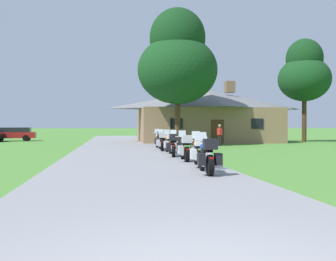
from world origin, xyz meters
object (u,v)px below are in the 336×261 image
at_px(tree_by_lodge_front, 177,61).
at_px(motorcycle_yellow_fourth_in_row, 173,145).
at_px(motorcycle_blue_third_in_row, 185,148).
at_px(tree_right_of_lodge, 304,73).
at_px(motorcycle_orange_fifth_in_row, 170,143).
at_px(motorcycle_silver_farthest_in_row, 159,140).
at_px(motorcycle_blue_nearest_to_camera, 207,157).
at_px(motorcycle_orange_second_in_row, 199,152).
at_px(bystander_red_shirt_near_lodge, 220,134).
at_px(motorcycle_orange_sixth_in_row, 162,142).
at_px(parked_red_suv_far_left, 13,134).

bearing_deg(tree_by_lodge_front, motorcycle_yellow_fourth_in_row, -100.16).
distance_m(motorcycle_blue_third_in_row, tree_right_of_lodge, 26.32).
xyz_separation_m(motorcycle_orange_fifth_in_row, motorcycle_silver_farthest_in_row, (-0.01, 4.75, 0.00)).
distance_m(motorcycle_blue_nearest_to_camera, motorcycle_orange_second_in_row, 2.26).
bearing_deg(tree_right_of_lodge, bystander_red_shirt_near_lodge, -147.01).
height_order(motorcycle_silver_farthest_in_row, bystander_red_shirt_near_lodge, bystander_red_shirt_near_lodge).
relative_size(tree_right_of_lodge, tree_by_lodge_front, 0.91).
bearing_deg(bystander_red_shirt_near_lodge, motorcycle_blue_third_in_row, -48.51).
relative_size(motorcycle_blue_nearest_to_camera, tree_right_of_lodge, 0.21).
bearing_deg(motorcycle_silver_farthest_in_row, motorcycle_blue_nearest_to_camera, -93.44).
distance_m(motorcycle_orange_sixth_in_row, bystander_red_shirt_near_lodge, 8.23).
xyz_separation_m(motorcycle_orange_sixth_in_row, bystander_red_shirt_near_lodge, (5.31, 6.28, 0.34)).
distance_m(motorcycle_orange_sixth_in_row, tree_by_lodge_front, 10.20).
xyz_separation_m(motorcycle_orange_second_in_row, motorcycle_yellow_fourth_in_row, (-0.16, 5.18, 0.00)).
bearing_deg(motorcycle_blue_third_in_row, motorcycle_orange_sixth_in_row, 93.15).
bearing_deg(motorcycle_blue_third_in_row, bystander_red_shirt_near_lodge, 71.53).
relative_size(motorcycle_blue_nearest_to_camera, motorcycle_orange_second_in_row, 1.00).
bearing_deg(motorcycle_orange_fifth_in_row, tree_by_lodge_front, 77.24).
xyz_separation_m(motorcycle_silver_farthest_in_row, parked_red_suv_far_left, (-13.25, 16.73, 0.17)).
distance_m(motorcycle_yellow_fourth_in_row, tree_right_of_lodge, 24.38).
bearing_deg(bystander_red_shirt_near_lodge, motorcycle_yellow_fourth_in_row, -53.46).
bearing_deg(motorcycle_silver_farthest_in_row, motorcycle_blue_third_in_row, -92.81).
bearing_deg(motorcycle_silver_farthest_in_row, motorcycle_orange_sixth_in_row, -95.57).
relative_size(motorcycle_orange_fifth_in_row, tree_by_lodge_front, 0.19).
height_order(motorcycle_orange_second_in_row, bystander_red_shirt_near_lodge, bystander_red_shirt_near_lodge).
bearing_deg(motorcycle_yellow_fourth_in_row, motorcycle_blue_third_in_row, -79.69).
distance_m(motorcycle_orange_sixth_in_row, motorcycle_silver_farthest_in_row, 2.49).
bearing_deg(motorcycle_blue_nearest_to_camera, motorcycle_orange_fifth_in_row, 91.88).
distance_m(motorcycle_silver_farthest_in_row, parked_red_suv_far_left, 21.34).
distance_m(tree_right_of_lodge, parked_red_suv_far_left, 30.00).
distance_m(bystander_red_shirt_near_lodge, tree_by_lodge_front, 6.79).
xyz_separation_m(motorcycle_orange_second_in_row, motorcycle_orange_fifth_in_row, (-0.01, 7.63, 0.00)).
height_order(motorcycle_yellow_fourth_in_row, bystander_red_shirt_near_lodge, bystander_red_shirt_near_lodge).
distance_m(motorcycle_blue_nearest_to_camera, motorcycle_orange_sixth_in_row, 12.13).
relative_size(motorcycle_orange_sixth_in_row, tree_by_lodge_front, 0.19).
xyz_separation_m(motorcycle_orange_second_in_row, motorcycle_silver_farthest_in_row, (-0.02, 12.38, 0.00)).
distance_m(motorcycle_yellow_fourth_in_row, tree_by_lodge_front, 14.13).
relative_size(motorcycle_orange_fifth_in_row, motorcycle_silver_farthest_in_row, 1.00).
distance_m(motorcycle_orange_second_in_row, tree_right_of_lodge, 28.27).
distance_m(motorcycle_blue_nearest_to_camera, motorcycle_yellow_fourth_in_row, 7.43).
xyz_separation_m(motorcycle_blue_third_in_row, tree_by_lodge_front, (2.14, 15.18, 6.20)).
distance_m(motorcycle_blue_third_in_row, tree_by_lodge_front, 16.53).
height_order(motorcycle_blue_nearest_to_camera, motorcycle_blue_third_in_row, same).
relative_size(motorcycle_orange_second_in_row, motorcycle_yellow_fourth_in_row, 1.00).
relative_size(motorcycle_orange_fifth_in_row, tree_right_of_lodge, 0.21).
distance_m(motorcycle_blue_nearest_to_camera, motorcycle_orange_fifth_in_row, 9.88).
distance_m(motorcycle_orange_second_in_row, motorcycle_orange_sixth_in_row, 9.89).
relative_size(motorcycle_yellow_fourth_in_row, motorcycle_orange_fifth_in_row, 1.00).
relative_size(motorcycle_silver_farthest_in_row, tree_by_lodge_front, 0.19).
relative_size(motorcycle_orange_sixth_in_row, parked_red_suv_far_left, 0.44).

